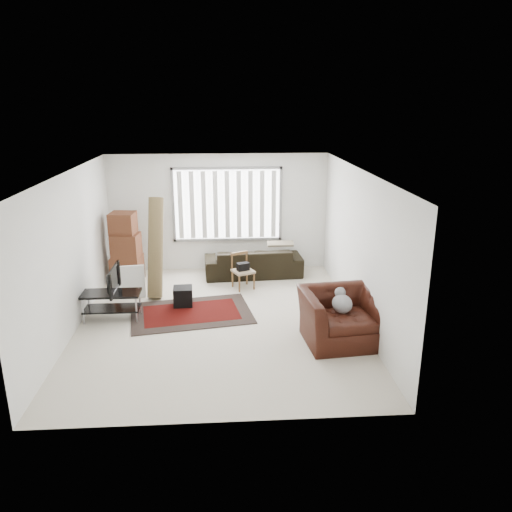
{
  "coord_description": "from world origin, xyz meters",
  "views": [
    {
      "loc": [
        0.1,
        -8.33,
        3.83
      ],
      "look_at": [
        0.7,
        0.56,
        1.05
      ],
      "focal_mm": 35.0,
      "sensor_mm": 36.0,
      "label": 1
    }
  ],
  "objects": [
    {
      "name": "armchair",
      "position": [
        2.04,
        -0.91,
        0.49
      ],
      "size": [
        1.43,
        1.28,
        0.98
      ],
      "rotation": [
        0.0,
        0.0,
        0.1
      ],
      "color": "#33120A",
      "rests_on": "ground"
    },
    {
      "name": "rolled_rug",
      "position": [
        -1.27,
        1.39,
        1.01
      ],
      "size": [
        0.41,
        0.85,
        2.01
      ],
      "primitive_type": "cylinder",
      "rotation": [
        -0.27,
        0.0,
        -0.14
      ],
      "color": "brown",
      "rests_on": "ground"
    },
    {
      "name": "room",
      "position": [
        0.03,
        0.51,
        1.76
      ],
      "size": [
        6.0,
        6.02,
        2.71
      ],
      "color": "beige",
      "rests_on": "ground"
    },
    {
      "name": "persian_rug",
      "position": [
        -0.53,
        0.37,
        0.01
      ],
      "size": [
        2.43,
        1.82,
        0.02
      ],
      "color": "black",
      "rests_on": "ground"
    },
    {
      "name": "sofa",
      "position": [
        0.77,
        2.45,
        0.42
      ],
      "size": [
        2.24,
        1.07,
        0.84
      ],
      "primitive_type": "imported",
      "rotation": [
        0.0,
        0.0,
        3.2
      ],
      "color": "black",
      "rests_on": "ground"
    },
    {
      "name": "tv",
      "position": [
        -1.95,
        0.22,
        0.76
      ],
      "size": [
        0.11,
        0.84,
        0.48
      ],
      "primitive_type": "imported",
      "rotation": [
        0.0,
        0.0,
        1.57
      ],
      "color": "black",
      "rests_on": "tv_stand"
    },
    {
      "name": "subwoofer",
      "position": [
        -0.71,
        0.75,
        0.2
      ],
      "size": [
        0.38,
        0.38,
        0.36
      ],
      "primitive_type": "cube",
      "rotation": [
        0.0,
        0.0,
        0.05
      ],
      "color": "black",
      "rests_on": "persian_rug"
    },
    {
      "name": "tv_stand",
      "position": [
        -1.95,
        0.22,
        0.38
      ],
      "size": [
        1.04,
        0.47,
        0.52
      ],
      "color": "black",
      "rests_on": "ground"
    },
    {
      "name": "white_flatpack",
      "position": [
        -1.77,
        1.29,
        0.33
      ],
      "size": [
        0.53,
        0.24,
        0.66
      ],
      "primitive_type": "cube",
      "rotation": [
        -0.15,
        0.0,
        0.14
      ],
      "color": "silver",
      "rests_on": "ground"
    },
    {
      "name": "moving_boxes",
      "position": [
        -2.03,
        2.24,
        0.72
      ],
      "size": [
        0.68,
        0.63,
        1.54
      ],
      "color": "#592F1C",
      "rests_on": "ground"
    },
    {
      "name": "side_chair",
      "position": [
        0.49,
        1.65,
        0.42
      ],
      "size": [
        0.54,
        0.54,
        0.76
      ],
      "rotation": [
        0.0,
        0.0,
        0.41
      ],
      "color": "#8B775B",
      "rests_on": "ground"
    }
  ]
}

